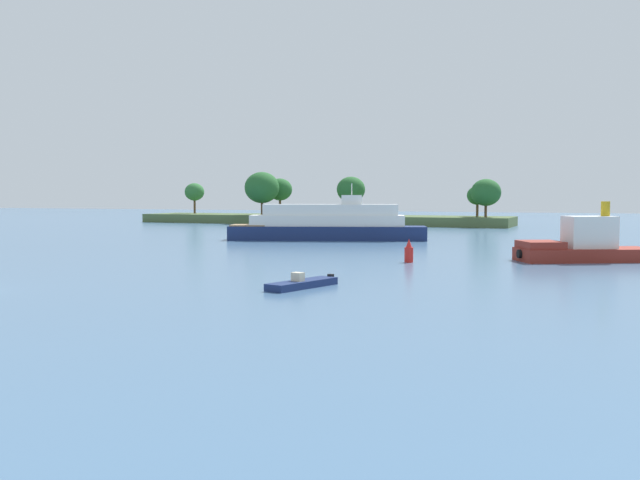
{
  "coord_description": "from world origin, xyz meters",
  "views": [
    {
      "loc": [
        33.66,
        -28.47,
        5.37
      ],
      "look_at": [
        8.44,
        32.97,
        1.2
      ],
      "focal_mm": 40.23,
      "sensor_mm": 36.0,
      "label": 1
    }
  ],
  "objects_px": {
    "fishing_skiff": "(302,284)",
    "channel_buoy_red": "(409,252)",
    "white_riverboat": "(328,225)",
    "tugboat": "(583,246)"
  },
  "relations": [
    {
      "from": "fishing_skiff",
      "to": "channel_buoy_red",
      "type": "height_order",
      "value": "channel_buoy_red"
    },
    {
      "from": "fishing_skiff",
      "to": "tugboat",
      "type": "bearing_deg",
      "value": 59.06
    },
    {
      "from": "white_riverboat",
      "to": "channel_buoy_red",
      "type": "relative_size",
      "value": 12.36
    },
    {
      "from": "white_riverboat",
      "to": "fishing_skiff",
      "type": "distance_m",
      "value": 44.17
    },
    {
      "from": "fishing_skiff",
      "to": "channel_buoy_red",
      "type": "bearing_deg",
      "value": 85.02
    },
    {
      "from": "fishing_skiff",
      "to": "tugboat",
      "type": "distance_m",
      "value": 27.96
    },
    {
      "from": "white_riverboat",
      "to": "fishing_skiff",
      "type": "height_order",
      "value": "white_riverboat"
    },
    {
      "from": "fishing_skiff",
      "to": "tugboat",
      "type": "xyz_separation_m",
      "value": [
        14.37,
        23.97,
        0.99
      ]
    },
    {
      "from": "fishing_skiff",
      "to": "channel_buoy_red",
      "type": "xyz_separation_m",
      "value": [
        1.54,
        17.66,
        0.57
      ]
    },
    {
      "from": "tugboat",
      "to": "channel_buoy_red",
      "type": "bearing_deg",
      "value": -153.82
    }
  ]
}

